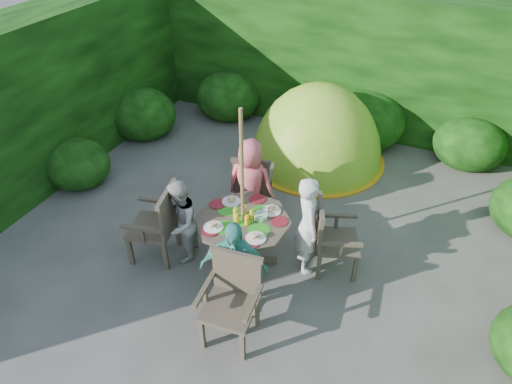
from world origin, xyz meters
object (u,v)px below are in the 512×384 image
at_px(child_right, 308,225).
at_px(child_back, 250,184).
at_px(parasol_pole, 242,193).
at_px(garden_chair_front, 232,297).
at_px(child_front, 234,269).
at_px(dome_tent, 315,159).
at_px(patio_table, 243,226).
at_px(garden_chair_right, 331,237).
at_px(garden_chair_left, 158,223).
at_px(child_left, 180,222).
at_px(garden_chair_back, 253,182).

xyz_separation_m(child_right, child_back, (-1.01, 0.52, -0.01)).
xyz_separation_m(parasol_pole, garden_chair_front, (0.35, -1.04, -0.57)).
xyz_separation_m(child_back, child_front, (0.49, -1.52, -0.02)).
height_order(child_front, dome_tent, dome_tent).
bearing_deg(child_back, child_right, 145.35).
distance_m(patio_table, garden_chair_right, 1.09).
xyz_separation_m(patio_table, child_right, (0.76, 0.24, 0.09)).
distance_m(parasol_pole, garden_chair_left, 1.22).
bearing_deg(parasol_pole, child_right, 17.69).
distance_m(child_left, dome_tent, 3.21).
relative_size(garden_chair_right, garden_chair_front, 0.98).
height_order(garden_chair_left, garden_chair_back, garden_chair_left).
height_order(garden_chair_left, garden_chair_front, garden_chair_left).
bearing_deg(child_right, child_left, 78.95).
bearing_deg(child_left, child_right, 90.82).
bearing_deg(garden_chair_right, dome_tent, 0.52).
relative_size(garden_chair_back, dome_tent, 0.35).
xyz_separation_m(patio_table, garden_chair_back, (-0.34, 1.04, -0.09)).
bearing_deg(dome_tent, garden_chair_back, -118.28).
bearing_deg(parasol_pole, child_back, 107.69).
relative_size(patio_table, child_left, 1.29).
height_order(child_back, child_front, child_back).
distance_m(child_left, child_back, 1.13).
distance_m(parasol_pole, child_right, 0.90).
bearing_deg(dome_tent, child_back, -113.85).
bearing_deg(garden_chair_right, child_back, 50.94).
bearing_deg(parasol_pole, patio_table, 30.49).
height_order(child_left, child_back, child_back).
distance_m(patio_table, garden_chair_front, 1.10).
bearing_deg(child_back, child_front, 100.35).
bearing_deg(dome_tent, garden_chair_front, -100.46).
relative_size(parasol_pole, garden_chair_back, 2.34).
height_order(child_right, child_back, child_right).
bearing_deg(garden_chair_front, patio_table, 103.90).
height_order(parasol_pole, child_back, parasol_pole).
xyz_separation_m(garden_chair_back, child_front, (0.58, -1.81, 0.15)).
relative_size(garden_chair_right, garden_chair_back, 1.03).
bearing_deg(child_front, dome_tent, 75.60).
bearing_deg(dome_tent, child_left, -120.10).
relative_size(patio_table, child_right, 1.11).
bearing_deg(garden_chair_back, child_left, 56.03).
relative_size(garden_chair_right, dome_tent, 0.36).
height_order(child_right, dome_tent, dome_tent).
bearing_deg(parasol_pole, dome_tent, 87.91).
xyz_separation_m(garden_chair_left, child_front, (1.28, -0.42, 0.10)).
bearing_deg(patio_table, child_back, 107.98).
distance_m(garden_chair_right, garden_chair_front, 1.53).
distance_m(child_right, child_back, 1.13).
bearing_deg(garden_chair_left, child_left, 96.92).
relative_size(patio_table, garden_chair_right, 1.56).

